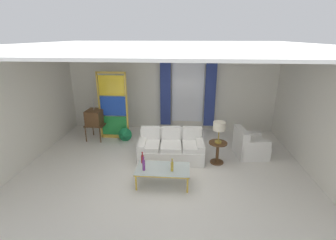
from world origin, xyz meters
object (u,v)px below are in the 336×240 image
Objects in this scene: peacock_figurine at (124,135)px; bottle_blue_decanter at (142,159)px; bottle_amber_squat at (144,165)px; vintage_tv at (95,118)px; stained_glass_divider at (113,107)px; round_side_table at (218,151)px; coffee_table at (163,170)px; table_lamp_brass at (219,127)px; couch_white_long at (171,148)px; armchair_white at (249,146)px; bottle_crystal_tall at (172,166)px.

bottle_blue_decanter is at bearing -64.66° from peacock_figurine.
vintage_tv reaches higher than bottle_amber_squat.
bottle_amber_squat is at bearing -65.97° from peacock_figurine.
stained_glass_divider is 3.70× the size of round_side_table.
coffee_table is at bearing -22.55° from bottle_blue_decanter.
stained_glass_divider reaches higher than bottle_blue_decanter.
table_lamp_brass is at bearing 39.26° from coffee_table.
round_side_table reaches higher than peacock_figurine.
coffee_table is 1.75m from round_side_table.
vintage_tv reaches higher than couch_white_long.
peacock_figurine is (-3.76, 0.64, -0.07)m from armchair_white.
table_lamp_brass is at bearing 0.00° from round_side_table.
peacock_figurine is at bearing 157.92° from round_side_table.
table_lamp_brass is (-0.94, -0.51, 0.74)m from armchair_white.
vintage_tv is at bearing 160.87° from table_lamp_brass.
couch_white_long is at bearing -31.47° from peacock_figurine.
table_lamp_brass is (3.79, -1.32, 0.30)m from vintage_tv.
armchair_white is (2.29, 1.61, -0.09)m from coffee_table.
bottle_crystal_tall is 2.70m from armchair_white.
bottle_blue_decanter is at bearing -153.31° from armchair_white.
bottle_crystal_tall is at bearing -25.18° from coffee_table.
couch_white_long is 1.29m from coffee_table.
bottle_amber_squat is 0.25× the size of vintage_tv.
bottle_blue_decanter is at bearing -119.01° from couch_white_long.
coffee_table is 0.29m from bottle_crystal_tall.
armchair_white reaches higher than peacock_figurine.
bottle_amber_squat is 0.36× the size of armchair_white.
couch_white_long is 1.95× the size of armchair_white.
table_lamp_brass is at bearing 25.88° from bottle_blue_decanter.
bottle_amber_squat is (-0.41, -0.12, 0.17)m from coffee_table.
coffee_table is at bearing 154.82° from bottle_crystal_tall.
vintage_tv is at bearing 131.29° from bottle_blue_decanter.
armchair_white is at bearing 26.69° from bottle_blue_decanter.
peacock_figurine is 3.04m from round_side_table.
bottle_amber_squat reaches higher than peacock_figurine.
vintage_tv reaches higher than bottle_crystal_tall.
vintage_tv is 4.03m from table_lamp_brass.
bottle_crystal_tall reaches higher than peacock_figurine.
bottle_crystal_tall is 0.63m from bottle_amber_squat.
bottle_crystal_tall is 0.14× the size of stained_glass_divider.
vintage_tv reaches higher than round_side_table.
couch_white_long is 1.41m from bottle_crystal_tall.
table_lamp_brass is at bearing -22.08° from peacock_figurine.
table_lamp_brass is at bearing -24.25° from stained_glass_divider.
coffee_table is (-0.10, -1.29, 0.07)m from couch_white_long.
stained_glass_divider is at bearing 147.21° from couch_white_long.
couch_white_long is 1.26m from bottle_blue_decanter.
stained_glass_divider reaches higher than couch_white_long.
peacock_figurine is (-1.46, 2.25, -0.15)m from coffee_table.
bottle_amber_squat is (-0.51, -1.40, 0.24)m from couch_white_long.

